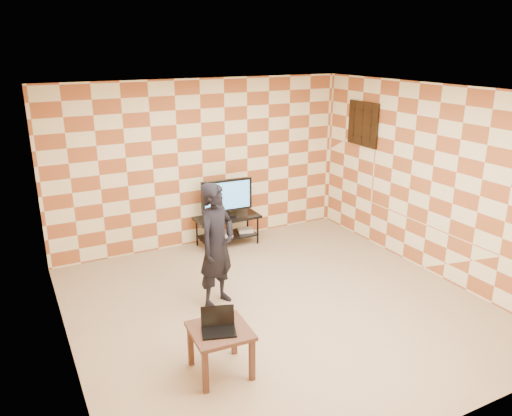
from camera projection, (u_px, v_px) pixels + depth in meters
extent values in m
plane|color=tan|center=(277.00, 306.00, 6.41)|extent=(5.00, 5.00, 0.00)
cube|color=beige|center=(202.00, 164.00, 8.09)|extent=(5.00, 0.02, 2.70)
cube|color=beige|center=(439.00, 295.00, 3.88)|extent=(5.00, 0.02, 2.70)
cube|color=beige|center=(58.00, 243.00, 4.90)|extent=(0.02, 5.00, 2.70)
cube|color=beige|center=(432.00, 181.00, 7.07)|extent=(0.02, 5.00, 2.70)
cube|color=white|center=(281.00, 91.00, 5.56)|extent=(5.00, 5.00, 0.02)
cube|color=black|center=(363.00, 124.00, 8.18)|extent=(0.04, 0.72, 0.72)
cube|color=black|center=(363.00, 124.00, 8.18)|extent=(0.04, 0.03, 0.68)
cube|color=black|center=(363.00, 124.00, 8.18)|extent=(0.04, 0.68, 0.03)
cube|color=black|center=(227.00, 218.00, 8.21)|extent=(1.06, 0.48, 0.04)
cube|color=black|center=(228.00, 236.00, 8.31)|extent=(0.96, 0.43, 0.03)
cylinder|color=black|center=(205.00, 239.00, 7.91)|extent=(0.03, 0.03, 0.50)
cylinder|color=black|center=(197.00, 232.00, 8.24)|extent=(0.03, 0.03, 0.50)
cylinder|color=black|center=(258.00, 230.00, 8.32)|extent=(0.03, 0.03, 0.50)
cylinder|color=black|center=(248.00, 223.00, 8.65)|extent=(0.03, 0.03, 0.50)
cube|color=black|center=(227.00, 216.00, 8.20)|extent=(0.26, 0.18, 0.03)
cube|color=black|center=(227.00, 213.00, 8.18)|extent=(0.07, 0.05, 0.07)
cube|color=black|center=(227.00, 195.00, 8.09)|extent=(0.86, 0.10, 0.53)
cube|color=#3986C1|center=(228.00, 196.00, 8.06)|extent=(0.77, 0.05, 0.45)
cube|color=silver|center=(219.00, 235.00, 8.22)|extent=(0.41, 0.31, 0.06)
cube|color=silver|center=(246.00, 230.00, 8.43)|extent=(0.28, 0.23, 0.06)
cube|color=#3E2217|center=(220.00, 331.00, 4.98)|extent=(0.61, 0.61, 0.04)
cube|color=#3E2217|center=(205.00, 372.00, 4.75)|extent=(0.06, 0.06, 0.46)
cube|color=#3E2217|center=(191.00, 345.00, 5.18)|extent=(0.06, 0.06, 0.46)
cube|color=#3E2217|center=(252.00, 360.00, 4.94)|extent=(0.06, 0.06, 0.46)
cube|color=#3E2217|center=(234.00, 335.00, 5.36)|extent=(0.06, 0.06, 0.46)
cube|color=black|center=(219.00, 332.00, 4.91)|extent=(0.39, 0.33, 0.02)
cube|color=black|center=(218.00, 316.00, 4.99)|extent=(0.34, 0.16, 0.21)
imported|color=black|center=(217.00, 246.00, 6.23)|extent=(0.70, 0.63, 1.62)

